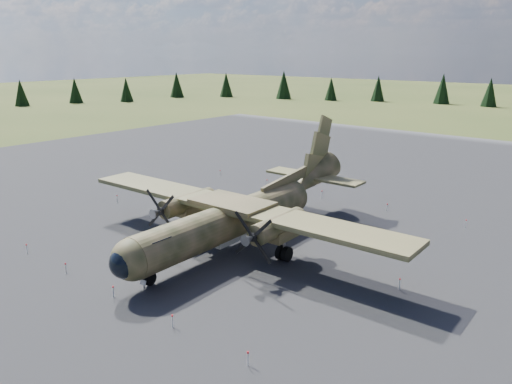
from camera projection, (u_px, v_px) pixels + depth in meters
The scene contains 7 objects.
ground at pixel (227, 236), 45.19m from camera, with size 500.00×500.00×0.00m, color brown.
apron at pixel (291, 210), 52.61m from camera, with size 120.00×120.00×0.04m, color #56555A.
transport_plane at pixel (241, 211), 42.57m from camera, with size 31.93×29.04×10.54m.
info_placard_left at pixel (129, 270), 37.14m from camera, with size 0.46×0.23×0.70m.
info_placard_right at pixel (143, 283), 34.92m from camera, with size 0.49×0.26×0.73m.
barrier_fence at pixel (222, 230), 45.28m from camera, with size 33.12×29.62×0.85m.
treeline at pixel (97, 219), 35.51m from camera, with size 295.01×287.96×10.78m.
Camera 1 is at (29.01, -31.03, 16.15)m, focal length 35.00 mm.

